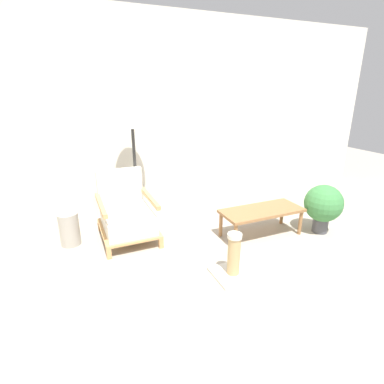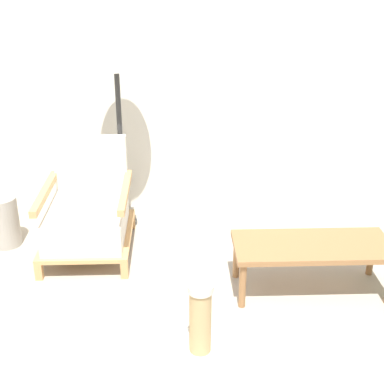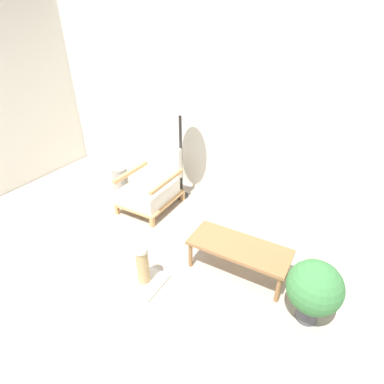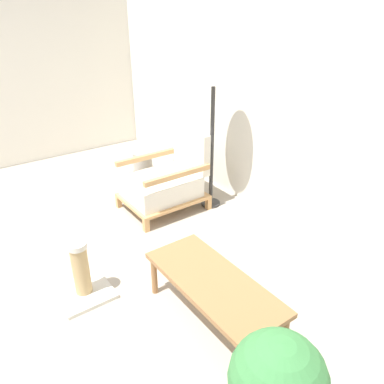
% 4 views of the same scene
% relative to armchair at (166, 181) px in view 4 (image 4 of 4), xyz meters
% --- Properties ---
extents(ground_plane, '(14.00, 14.00, 0.00)m').
position_rel_armchair_xyz_m(ground_plane, '(0.47, -1.60, -0.30)').
color(ground_plane, '#A89E8E').
extents(wall_back, '(8.00, 0.06, 2.70)m').
position_rel_armchair_xyz_m(wall_back, '(0.47, 0.80, 1.05)').
color(wall_back, silver).
rests_on(wall_back, ground_plane).
extents(armchair, '(0.63, 0.79, 0.78)m').
position_rel_armchair_xyz_m(armchair, '(0.00, 0.00, 0.00)').
color(armchair, tan).
rests_on(armchair, ground_plane).
extents(floor_lamp, '(0.43, 0.43, 1.52)m').
position_rel_armchair_xyz_m(floor_lamp, '(0.23, 0.41, 1.04)').
color(floor_lamp, '#2D2D2D').
rests_on(floor_lamp, ground_plane).
extents(coffee_table, '(1.01, 0.42, 0.34)m').
position_rel_armchair_xyz_m(coffee_table, '(1.52, -0.60, 0.01)').
color(coffee_table, olive).
rests_on(coffee_table, ground_plane).
extents(vase, '(0.23, 0.23, 0.39)m').
position_rel_armchair_xyz_m(vase, '(-0.65, 0.09, -0.10)').
color(vase, '#9E998E').
rests_on(vase, ground_plane).
extents(potted_plant, '(0.46, 0.46, 0.62)m').
position_rel_armchair_xyz_m(potted_plant, '(2.26, -0.82, 0.07)').
color(potted_plant, '#4C4C51').
rests_on(potted_plant, ground_plane).
extents(scratching_post, '(0.38, 0.38, 0.45)m').
position_rel_armchair_xyz_m(scratching_post, '(0.77, -1.20, -0.14)').
color(scratching_post, beige).
rests_on(scratching_post, ground_plane).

